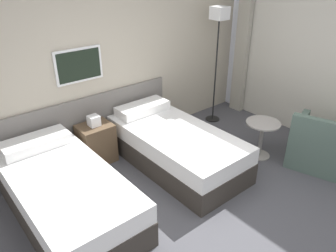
{
  "coord_description": "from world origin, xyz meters",
  "views": [
    {
      "loc": [
        -2.16,
        -1.72,
        2.54
      ],
      "look_at": [
        0.16,
        1.07,
        0.67
      ],
      "focal_mm": 35.0,
      "sensor_mm": 36.0,
      "label": 1
    }
  ],
  "objects_px": {
    "nightstand": "(96,143)",
    "side_table": "(262,132)",
    "armchair": "(326,148)",
    "bed_near_door": "(66,194)",
    "floor_lamp": "(219,28)",
    "bed_near_window": "(175,146)"
  },
  "relations": [
    {
      "from": "nightstand",
      "to": "armchair",
      "type": "bearing_deg",
      "value": -41.19
    },
    {
      "from": "bed_near_door",
      "to": "side_table",
      "type": "xyz_separation_m",
      "value": [
        2.62,
        -0.63,
        0.11
      ]
    },
    {
      "from": "side_table",
      "to": "armchair",
      "type": "height_order",
      "value": "armchair"
    },
    {
      "from": "bed_near_window",
      "to": "armchair",
      "type": "distance_m",
      "value": 2.04
    },
    {
      "from": "nightstand",
      "to": "floor_lamp",
      "type": "bearing_deg",
      "value": -3.1
    },
    {
      "from": "nightstand",
      "to": "armchair",
      "type": "height_order",
      "value": "armchair"
    },
    {
      "from": "bed_near_door",
      "to": "side_table",
      "type": "relative_size",
      "value": 3.68
    },
    {
      "from": "nightstand",
      "to": "side_table",
      "type": "xyz_separation_m",
      "value": [
        1.84,
        -1.37,
        0.09
      ]
    },
    {
      "from": "bed_near_window",
      "to": "nightstand",
      "type": "bearing_deg",
      "value": 136.55
    },
    {
      "from": "side_table",
      "to": "nightstand",
      "type": "bearing_deg",
      "value": 143.47
    },
    {
      "from": "nightstand",
      "to": "bed_near_door",
      "type": "bearing_deg",
      "value": -136.55
    },
    {
      "from": "armchair",
      "to": "bed_near_window",
      "type": "bearing_deg",
      "value": 33.12
    },
    {
      "from": "bed_near_door",
      "to": "side_table",
      "type": "bearing_deg",
      "value": -13.4
    },
    {
      "from": "nightstand",
      "to": "floor_lamp",
      "type": "relative_size",
      "value": 0.37
    },
    {
      "from": "nightstand",
      "to": "side_table",
      "type": "distance_m",
      "value": 2.3
    },
    {
      "from": "floor_lamp",
      "to": "side_table",
      "type": "xyz_separation_m",
      "value": [
        -0.35,
        -1.25,
        -1.19
      ]
    },
    {
      "from": "side_table",
      "to": "armchair",
      "type": "xyz_separation_m",
      "value": [
        0.5,
        -0.69,
        -0.12
      ]
    },
    {
      "from": "nightstand",
      "to": "side_table",
      "type": "bearing_deg",
      "value": -36.53
    },
    {
      "from": "bed_near_window",
      "to": "armchair",
      "type": "xyz_separation_m",
      "value": [
        1.57,
        -1.31,
        -0.01
      ]
    },
    {
      "from": "nightstand",
      "to": "floor_lamp",
      "type": "xyz_separation_m",
      "value": [
        2.2,
        -0.12,
        1.28
      ]
    },
    {
      "from": "bed_near_door",
      "to": "floor_lamp",
      "type": "xyz_separation_m",
      "value": [
        2.98,
        0.62,
        1.3
      ]
    },
    {
      "from": "floor_lamp",
      "to": "armchair",
      "type": "xyz_separation_m",
      "value": [
        0.15,
        -1.93,
        -1.31
      ]
    }
  ]
}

